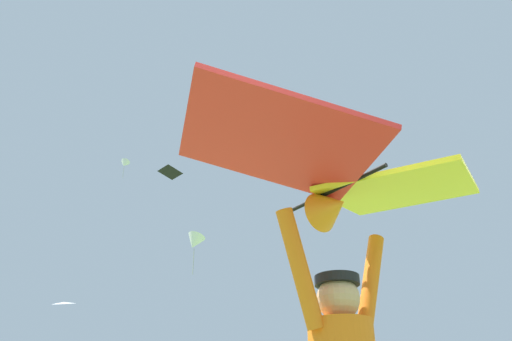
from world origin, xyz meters
name	(u,v)px	position (x,y,z in m)	size (l,w,h in m)	color
held_stunt_kite	(342,175)	(-0.10, -0.27, 2.18)	(2.19, 1.35, 0.44)	black
distant_kite_white_high_right	(124,164)	(4.38, 34.14, 19.84)	(0.80, 0.84, 1.66)	white
distant_kite_black_far_center	(171,172)	(2.82, 14.56, 9.73)	(0.93, 0.94, 0.26)	black
distant_kite_blue_high_left	(258,90)	(10.55, 23.32, 21.53)	(0.90, 0.89, 1.52)	blue
distant_kite_white_mid_right	(64,303)	(0.72, 24.00, 6.72)	(1.16, 1.16, 0.34)	white
distant_kite_white_low_left	(194,242)	(10.04, 33.32, 14.14)	(1.84, 1.61, 3.17)	white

